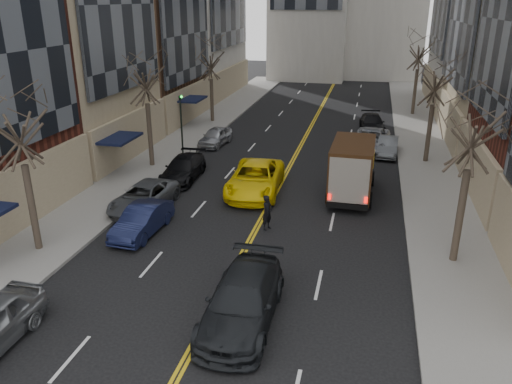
% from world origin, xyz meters
% --- Properties ---
extents(sidewalk_left, '(4.00, 66.00, 0.15)m').
position_xyz_m(sidewalk_left, '(-9.00, 27.00, 0.07)').
color(sidewalk_left, slate).
rests_on(sidewalk_left, ground).
extents(sidewalk_right, '(4.00, 66.00, 0.15)m').
position_xyz_m(sidewalk_right, '(9.00, 27.00, 0.07)').
color(sidewalk_right, slate).
rests_on(sidewalk_right, ground).
extents(tree_lf_near, '(3.20, 3.20, 8.41)m').
position_xyz_m(tree_lf_near, '(-8.80, 8.00, 6.24)').
color(tree_lf_near, '#382D23').
rests_on(tree_lf_near, sidewalk_left).
extents(tree_lf_mid, '(3.20, 3.20, 8.91)m').
position_xyz_m(tree_lf_mid, '(-8.80, 20.00, 6.60)').
color(tree_lf_mid, '#382D23').
rests_on(tree_lf_mid, sidewalk_left).
extents(tree_lf_far, '(3.20, 3.20, 8.12)m').
position_xyz_m(tree_lf_far, '(-8.80, 33.00, 6.02)').
color(tree_lf_far, '#382D23').
rests_on(tree_lf_far, sidewalk_left).
extents(tree_rt_near, '(3.20, 3.20, 8.71)m').
position_xyz_m(tree_rt_near, '(8.80, 11.00, 6.45)').
color(tree_rt_near, '#382D23').
rests_on(tree_rt_near, sidewalk_right).
extents(tree_rt_mid, '(3.20, 3.20, 8.32)m').
position_xyz_m(tree_rt_mid, '(8.80, 25.00, 6.17)').
color(tree_rt_mid, '#382D23').
rests_on(tree_rt_mid, sidewalk_right).
extents(tree_rt_far, '(3.20, 3.20, 9.11)m').
position_xyz_m(tree_rt_far, '(8.80, 40.00, 6.74)').
color(tree_rt_far, '#382D23').
rests_on(tree_rt_far, sidewalk_right).
extents(traffic_signal, '(0.29, 0.26, 4.70)m').
position_xyz_m(traffic_signal, '(-7.39, 22.00, 2.82)').
color(traffic_signal, black).
rests_on(traffic_signal, sidewalk_left).
extents(ups_truck, '(2.51, 5.90, 3.20)m').
position_xyz_m(ups_truck, '(4.20, 17.81, 1.61)').
color(ups_truck, black).
rests_on(ups_truck, ground).
extents(observer_sedan, '(2.33, 5.59, 1.61)m').
position_xyz_m(observer_sedan, '(1.20, 5.07, 0.81)').
color(observer_sedan, black).
rests_on(observer_sedan, ground).
extents(taxi, '(3.11, 6.17, 1.67)m').
position_xyz_m(taxi, '(-1.15, 17.06, 0.84)').
color(taxi, yellow).
rests_on(taxi, ground).
extents(pedestrian, '(0.64, 0.74, 1.73)m').
position_xyz_m(pedestrian, '(0.52, 12.44, 0.86)').
color(pedestrian, black).
rests_on(pedestrian, ground).
extents(parked_lf_b, '(1.65, 4.18, 1.36)m').
position_xyz_m(parked_lf_b, '(-5.10, 10.65, 0.68)').
color(parked_lf_b, '#111635').
rests_on(parked_lf_b, ground).
extents(parked_lf_c, '(2.58, 4.93, 1.32)m').
position_xyz_m(parked_lf_c, '(-6.30, 13.41, 0.66)').
color(parked_lf_c, '#4E5256').
rests_on(parked_lf_c, ground).
extents(parked_lf_d, '(2.11, 4.80, 1.37)m').
position_xyz_m(parked_lf_d, '(-5.94, 18.23, 0.69)').
color(parked_lf_d, black).
rests_on(parked_lf_d, ground).
extents(parked_lf_e, '(1.99, 4.04, 1.33)m').
position_xyz_m(parked_lf_e, '(-6.30, 25.95, 0.66)').
color(parked_lf_e, '#AAADB2').
rests_on(parked_lf_e, ground).
extents(parked_rt_a, '(1.58, 3.95, 1.28)m').
position_xyz_m(parked_rt_a, '(6.30, 26.22, 0.64)').
color(parked_rt_a, '#53575B').
rests_on(parked_rt_a, ground).
extents(parked_rt_b, '(2.97, 5.58, 1.49)m').
position_xyz_m(parked_rt_b, '(5.10, 27.28, 0.75)').
color(parked_rt_b, '#ADAFB5').
rests_on(parked_rt_b, ground).
extents(parked_rt_c, '(2.33, 4.82, 1.35)m').
position_xyz_m(parked_rt_c, '(5.13, 32.98, 0.68)').
color(parked_rt_c, black).
rests_on(parked_rt_c, ground).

